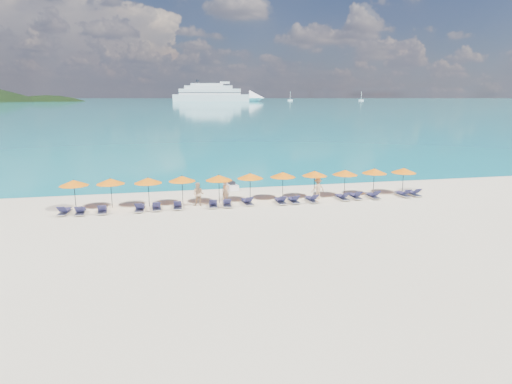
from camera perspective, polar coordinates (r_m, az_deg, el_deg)
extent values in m
plane|color=beige|center=(29.31, 1.21, -3.57)|extent=(1400.00, 1400.00, 0.00)
cube|color=#1FA9B2|center=(687.45, -11.61, 11.91)|extent=(1600.00, 1300.00, 0.01)
ellipsoid|color=black|center=(606.22, -25.80, 7.49)|extent=(162.00, 126.00, 85.50)
cube|color=white|center=(546.66, -5.94, 12.36)|extent=(95.50, 38.14, 8.55)
cone|color=white|center=(542.57, 0.12, 12.43)|extent=(22.62, 22.62, 18.82)
cube|color=white|center=(546.87, -6.15, 13.17)|extent=(76.60, 31.34, 6.84)
cube|color=white|center=(547.15, -6.34, 13.70)|extent=(59.72, 25.81, 4.28)
cube|color=white|center=(547.44, -6.53, 14.05)|extent=(40.81, 19.02, 2.99)
cube|color=black|center=(546.86, -6.14, 13.03)|extent=(77.55, 31.72, 0.77)
cube|color=black|center=(546.88, -6.15, 13.35)|extent=(75.64, 30.96, 0.77)
cylinder|color=black|center=(549.22, -7.80, 14.37)|extent=(3.76, 3.76, 4.70)
cube|color=white|center=(608.01, 4.57, 12.12)|extent=(6.82, 2.27, 1.82)
cylinder|color=white|center=(607.97, 4.58, 12.67)|extent=(0.41, 0.41, 11.36)
cube|color=white|center=(614.05, 13.84, 11.80)|extent=(6.61, 2.20, 1.76)
cylinder|color=white|center=(614.00, 13.86, 12.33)|extent=(0.40, 0.40, 11.02)
cube|color=white|center=(38.33, -3.37, 0.76)|extent=(1.17, 2.25, 0.49)
cube|color=black|center=(38.09, -3.29, 1.23)|extent=(0.60, 0.96, 0.31)
cylinder|color=black|center=(38.73, -3.64, 1.62)|extent=(0.49, 0.14, 0.05)
imported|color=tan|center=(33.87, -4.06, 0.11)|extent=(0.68, 0.52, 1.66)
imported|color=tan|center=(32.62, -7.68, -0.32)|extent=(1.02, 0.82, 1.83)
imported|color=tan|center=(35.00, 8.25, 0.48)|extent=(1.18, 0.69, 1.72)
cylinder|color=black|center=(33.98, -23.00, -0.39)|extent=(0.05, 0.05, 2.20)
cone|color=orange|center=(33.80, -23.13, 1.13)|extent=(2.10, 2.10, 0.42)
sphere|color=black|center=(33.76, -23.17, 1.50)|extent=(0.08, 0.08, 0.08)
cylinder|color=black|center=(33.64, -18.72, -0.17)|extent=(0.05, 0.05, 2.20)
cone|color=orange|center=(33.45, -18.84, 1.37)|extent=(2.10, 2.10, 0.42)
sphere|color=black|center=(33.41, -18.86, 1.74)|extent=(0.08, 0.08, 0.08)
cylinder|color=black|center=(33.17, -14.12, -0.05)|extent=(0.05, 0.05, 2.20)
cone|color=orange|center=(32.98, -14.21, 1.51)|extent=(2.10, 2.10, 0.42)
sphere|color=black|center=(32.94, -14.23, 1.89)|extent=(0.08, 0.08, 0.08)
cylinder|color=black|center=(33.34, -9.78, 0.22)|extent=(0.05, 0.05, 2.20)
cone|color=orange|center=(33.15, -9.84, 1.77)|extent=(2.10, 2.10, 0.42)
sphere|color=black|center=(33.11, -9.86, 2.15)|extent=(0.08, 0.08, 0.08)
cylinder|color=black|center=(33.35, -4.94, 0.37)|extent=(0.05, 0.05, 2.20)
cone|color=orange|center=(33.16, -4.98, 1.92)|extent=(2.10, 2.10, 0.42)
sphere|color=black|center=(33.12, -4.98, 2.29)|extent=(0.08, 0.08, 0.08)
cylinder|color=black|center=(33.96, -0.78, 0.64)|extent=(0.05, 0.05, 2.20)
cone|color=orange|center=(33.77, -0.78, 2.17)|extent=(2.10, 2.10, 0.42)
sphere|color=black|center=(33.73, -0.78, 2.53)|extent=(0.08, 0.08, 0.08)
cylinder|color=black|center=(34.56, 3.58, 0.83)|extent=(0.05, 0.05, 2.20)
cone|color=orange|center=(34.38, 3.60, 2.33)|extent=(2.10, 2.10, 0.42)
sphere|color=black|center=(34.34, 3.61, 2.69)|extent=(0.08, 0.08, 0.08)
cylinder|color=black|center=(35.34, 7.78, 1.01)|extent=(0.05, 0.05, 2.20)
cone|color=orange|center=(35.16, 7.83, 2.47)|extent=(2.10, 2.10, 0.42)
sphere|color=black|center=(35.12, 7.84, 2.83)|extent=(0.08, 0.08, 0.08)
cylinder|color=black|center=(36.23, 11.74, 1.14)|extent=(0.05, 0.05, 2.20)
cone|color=orange|center=(36.05, 11.80, 2.58)|extent=(2.10, 2.10, 0.42)
sphere|color=black|center=(36.02, 11.82, 2.92)|extent=(0.08, 0.08, 0.08)
cylinder|color=black|center=(37.46, 15.43, 1.33)|extent=(0.05, 0.05, 2.20)
cone|color=orange|center=(37.30, 15.51, 2.72)|extent=(2.10, 2.10, 0.42)
sphere|color=black|center=(37.26, 15.53, 3.05)|extent=(0.08, 0.08, 0.08)
cylinder|color=black|center=(38.49, 19.01, 1.39)|extent=(0.05, 0.05, 2.20)
cone|color=orange|center=(38.33, 19.11, 2.74)|extent=(2.10, 2.10, 0.42)
sphere|color=black|center=(38.30, 19.13, 3.06)|extent=(0.08, 0.08, 0.08)
cube|color=silver|center=(33.19, -24.15, -2.50)|extent=(0.78, 1.75, 0.06)
cube|color=#23234B|center=(33.38, -24.05, -2.12)|extent=(0.65, 1.15, 0.04)
cube|color=#23234B|center=(32.58, -24.50, -2.06)|extent=(0.60, 0.59, 0.43)
cube|color=silver|center=(32.77, -22.36, -2.52)|extent=(0.72, 1.73, 0.06)
cube|color=#23234B|center=(32.97, -22.33, -2.14)|extent=(0.61, 1.13, 0.04)
cube|color=#23234B|center=(32.14, -22.53, -2.07)|extent=(0.58, 0.57, 0.43)
cube|color=silver|center=(32.54, -19.80, -2.42)|extent=(0.79, 1.75, 0.06)
cube|color=#23234B|center=(32.74, -19.81, -2.04)|extent=(0.66, 1.15, 0.04)
cube|color=#23234B|center=(31.91, -19.88, -1.96)|extent=(0.60, 0.59, 0.43)
cube|color=silver|center=(32.28, -15.20, -2.22)|extent=(0.72, 1.73, 0.06)
cube|color=#23234B|center=(32.48, -15.17, -1.83)|extent=(0.61, 1.13, 0.04)
cube|color=#23234B|center=(31.65, -15.35, -1.76)|extent=(0.58, 0.57, 0.43)
cube|color=silver|center=(32.33, -13.12, -2.08)|extent=(0.71, 1.73, 0.06)
cube|color=#23234B|center=(32.53, -13.15, -1.70)|extent=(0.61, 1.13, 0.04)
cube|color=#23234B|center=(31.69, -13.13, -1.61)|extent=(0.58, 0.56, 0.43)
cube|color=silver|center=(32.36, -10.39, -1.94)|extent=(0.67, 1.72, 0.06)
cube|color=#23234B|center=(32.56, -10.40, -1.55)|extent=(0.58, 1.12, 0.04)
cube|color=#23234B|center=(31.72, -10.42, -1.47)|extent=(0.57, 0.55, 0.43)
cube|color=silver|center=(32.41, -5.72, -1.76)|extent=(0.76, 1.74, 0.06)
cube|color=#23234B|center=(32.62, -5.74, -1.38)|extent=(0.64, 1.14, 0.04)
cube|color=#23234B|center=(31.78, -5.71, -1.29)|extent=(0.59, 0.58, 0.43)
cube|color=silver|center=(32.52, -3.88, -1.68)|extent=(0.75, 1.74, 0.06)
cube|color=#23234B|center=(32.72, -3.92, -1.30)|extent=(0.63, 1.14, 0.04)
cube|color=#23234B|center=(31.89, -3.83, -1.21)|extent=(0.59, 0.58, 0.43)
cube|color=silver|center=(33.00, -1.19, -1.43)|extent=(0.78, 1.75, 0.06)
cube|color=#23234B|center=(33.19, -1.31, -1.07)|extent=(0.65, 1.15, 0.04)
cube|color=#23234B|center=(32.39, -0.92, -0.96)|extent=(0.60, 0.59, 0.43)
cube|color=silver|center=(33.32, 3.28, -1.31)|extent=(0.65, 1.71, 0.06)
cube|color=#23234B|center=(33.51, 3.17, -0.95)|extent=(0.57, 1.11, 0.04)
cube|color=#23234B|center=(32.71, 3.56, -0.85)|extent=(0.56, 0.55, 0.43)
cube|color=silver|center=(33.61, 5.00, -1.22)|extent=(0.70, 1.73, 0.06)
cube|color=#23234B|center=(33.80, 4.87, -0.85)|extent=(0.60, 1.13, 0.04)
cube|color=#23234B|center=(33.01, 5.34, -0.75)|extent=(0.58, 0.56, 0.43)
cube|color=silver|center=(34.02, 7.43, -1.10)|extent=(0.75, 1.74, 0.06)
cube|color=#23234B|center=(34.21, 7.27, -0.75)|extent=(0.63, 1.14, 0.04)
cube|color=#23234B|center=(33.44, 7.83, -0.64)|extent=(0.59, 0.58, 0.43)
cube|color=silver|center=(35.15, 11.42, -0.80)|extent=(0.75, 1.74, 0.06)
cube|color=#23234B|center=(35.33, 11.24, -0.46)|extent=(0.63, 1.14, 0.04)
cube|color=#23234B|center=(34.58, 11.87, -0.35)|extent=(0.59, 0.58, 0.43)
cube|color=silver|center=(35.74, 13.09, -0.66)|extent=(0.65, 1.71, 0.06)
cube|color=#23234B|center=(35.92, 12.94, -0.32)|extent=(0.57, 1.11, 0.04)
cube|color=#23234B|center=(35.16, 13.48, -0.21)|extent=(0.56, 0.55, 0.43)
cube|color=silver|center=(36.26, 15.30, -0.59)|extent=(0.65, 1.71, 0.06)
cube|color=#23234B|center=(36.44, 15.13, -0.25)|extent=(0.57, 1.11, 0.04)
cube|color=#23234B|center=(35.70, 15.75, -0.15)|extent=(0.56, 0.55, 0.43)
cube|color=silver|center=(37.60, 18.96, -0.36)|extent=(0.79, 1.76, 0.06)
cube|color=#23234B|center=(37.76, 18.76, -0.05)|extent=(0.66, 1.15, 0.04)
cube|color=#23234B|center=(37.08, 19.51, 0.07)|extent=(0.60, 0.59, 0.43)
cube|color=silver|center=(38.18, 20.23, -0.27)|extent=(0.64, 1.71, 0.06)
cube|color=#23234B|center=(38.35, 20.05, 0.05)|extent=(0.56, 1.11, 0.04)
cube|color=#23234B|center=(37.65, 20.72, 0.16)|extent=(0.56, 0.54, 0.43)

